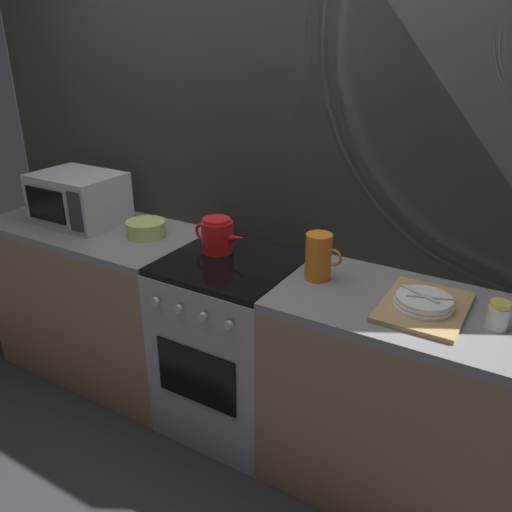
% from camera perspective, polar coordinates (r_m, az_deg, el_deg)
% --- Properties ---
extents(ground_plane, '(8.00, 8.00, 0.00)m').
position_cam_1_polar(ground_plane, '(2.87, -2.32, -17.17)').
color(ground_plane, '#2D2D33').
extents(back_wall, '(3.60, 0.05, 2.40)m').
position_cam_1_polar(back_wall, '(2.54, 1.26, 8.27)').
color(back_wall, '#B2AD9E').
rests_on(back_wall, ground_plane).
extents(counter_left, '(1.20, 0.60, 0.90)m').
position_cam_1_polar(counter_left, '(3.12, -16.47, -4.57)').
color(counter_left, '#997251').
rests_on(counter_left, ground_plane).
extents(stove_unit, '(0.60, 0.63, 0.90)m').
position_cam_1_polar(stove_unit, '(2.60, -2.50, -9.61)').
color(stove_unit, '#9E9EA3').
rests_on(stove_unit, ground_plane).
extents(counter_right, '(1.20, 0.60, 0.90)m').
position_cam_1_polar(counter_right, '(2.32, 17.21, -15.44)').
color(counter_right, '#997251').
rests_on(counter_right, ground_plane).
extents(microwave, '(0.46, 0.35, 0.27)m').
position_cam_1_polar(microwave, '(2.98, -18.83, 6.00)').
color(microwave, '#B2B2B7').
rests_on(microwave, counter_left).
extents(kettle, '(0.28, 0.15, 0.17)m').
position_cam_1_polar(kettle, '(2.45, -4.25, 2.26)').
color(kettle, red).
rests_on(kettle, stove_unit).
extents(mixing_bowl, '(0.20, 0.20, 0.08)m').
position_cam_1_polar(mixing_bowl, '(2.71, -11.95, 2.95)').
color(mixing_bowl, '#B7D166').
rests_on(mixing_bowl, counter_left).
extents(pitcher, '(0.16, 0.11, 0.20)m').
position_cam_1_polar(pitcher, '(2.18, 6.88, -0.07)').
color(pitcher, orange).
rests_on(pitcher, counter_right).
extents(dish_pile, '(0.30, 0.40, 0.07)m').
position_cam_1_polar(dish_pile, '(2.05, 17.90, -5.11)').
color(dish_pile, tan).
rests_on(dish_pile, counter_right).
extents(spice_jar, '(0.08, 0.08, 0.10)m').
position_cam_1_polar(spice_jar, '(2.01, 25.00, -5.92)').
color(spice_jar, silver).
rests_on(spice_jar, counter_right).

